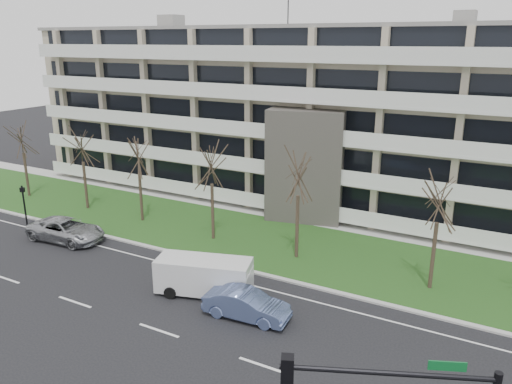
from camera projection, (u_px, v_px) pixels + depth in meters
The scene contains 16 objects.
ground at pixel (159, 330), 25.32m from camera, with size 160.00×160.00×0.00m, color black.
grass_verge at pixel (273, 242), 36.23m from camera, with size 90.00×10.00×0.06m, color #264F1A.
curb at pixel (239, 269), 32.02m from camera, with size 90.00×0.35×0.12m, color #B2B2AD.
sidewalk at pixel (303, 219), 40.85m from camera, with size 90.00×2.00×0.08m, color #B2B2AD.
lane_edge_line at pixel (226, 279), 30.78m from camera, with size 90.00×0.12×0.01m, color white.
apartment_building at pixel (336, 116), 44.35m from camera, with size 60.50×15.10×18.75m.
silver_pickup at pixel (66, 230), 36.44m from camera, with size 2.70×5.86×1.63m, color #A1A3A8.
blue_sedan at pixel (246, 305), 26.29m from camera, with size 1.62×4.65×1.53m, color #6B7FB9.
white_van at pixel (205, 273), 28.68m from camera, with size 5.80×3.48×2.12m.
pedestrian_signal at pixel (24, 200), 38.88m from camera, with size 0.38×0.34×3.33m.
tree_0 at pixel (21, 136), 45.32m from camera, with size 3.71×3.71×7.43m.
tree_1 at pixel (81, 143), 41.86m from camera, with size 3.73×3.73×7.47m.
tree_2 at pixel (138, 154), 39.00m from camera, with size 3.60×3.60×7.20m.
tree_3 at pixel (211, 162), 35.21m from camera, with size 3.78×3.78×7.57m.
tree_4 at pixel (299, 170), 32.00m from camera, with size 3.93×3.93×7.85m.
tree_5 at pixel (440, 196), 27.91m from camera, with size 3.72×3.72×7.44m.
Camera 1 is at (14.91, -17.09, 14.17)m, focal length 35.00 mm.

